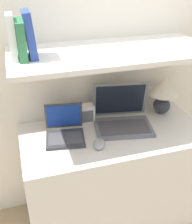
# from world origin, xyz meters

# --- Properties ---
(wall_back) EXTENTS (6.00, 0.05, 2.40)m
(wall_back) POSITION_xyz_m (0.00, 0.63, 1.20)
(wall_back) COLOR silver
(wall_back) RESTS_ON ground_plane
(desk) EXTENTS (1.16, 0.56, 0.78)m
(desk) POSITION_xyz_m (0.00, 0.28, 0.39)
(desk) COLOR silver
(desk) RESTS_ON ground_plane
(back_riser) EXTENTS (1.16, 0.04, 1.26)m
(back_riser) POSITION_xyz_m (0.00, 0.58, 0.63)
(back_riser) COLOR silver
(back_riser) RESTS_ON ground_plane
(shelf) EXTENTS (1.16, 0.50, 0.03)m
(shelf) POSITION_xyz_m (0.00, 0.35, 1.28)
(shelf) COLOR silver
(shelf) RESTS_ON back_riser
(table_lamp) EXTENTS (0.20, 0.20, 0.27)m
(table_lamp) POSITION_xyz_m (0.41, 0.43, 0.95)
(table_lamp) COLOR #2D2D33
(table_lamp) RESTS_ON desk
(laptop_large) EXTENTS (0.41, 0.35, 0.26)m
(laptop_large) POSITION_xyz_m (0.08, 0.35, 0.83)
(laptop_large) COLOR slate
(laptop_large) RESTS_ON desk
(laptop_small) EXTENTS (0.26, 0.26, 0.20)m
(laptop_small) POSITION_xyz_m (-0.30, 0.32, 0.82)
(laptop_small) COLOR #333338
(laptop_small) RESTS_ON desk
(computer_mouse) EXTENTS (0.10, 0.12, 0.03)m
(computer_mouse) POSITION_xyz_m (-0.13, 0.17, 0.80)
(computer_mouse) COLOR #99999E
(computer_mouse) RESTS_ON desk
(router_box) EXTENTS (0.13, 0.08, 0.12)m
(router_box) POSITION_xyz_m (-0.14, 0.46, 0.84)
(router_box) COLOR white
(router_box) RESTS_ON desk
(book_white) EXTENTS (0.03, 0.12, 0.22)m
(book_white) POSITION_xyz_m (-0.53, 0.35, 1.40)
(book_white) COLOR silver
(book_white) RESTS_ON shelf
(book_green) EXTENTS (0.04, 0.18, 0.19)m
(book_green) POSITION_xyz_m (-0.49, 0.35, 1.39)
(book_green) COLOR #2D7042
(book_green) RESTS_ON shelf
(book_blue) EXTENTS (0.06, 0.14, 0.24)m
(book_blue) POSITION_xyz_m (-0.44, 0.35, 1.41)
(book_blue) COLOR #284293
(book_blue) RESTS_ON shelf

